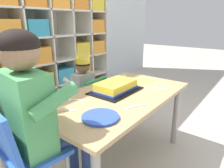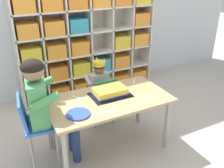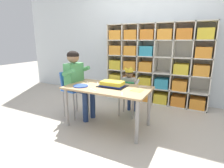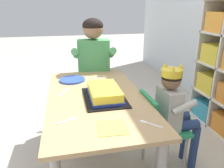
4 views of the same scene
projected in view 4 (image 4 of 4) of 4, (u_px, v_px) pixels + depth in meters
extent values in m
plane|color=#BCB2A3|center=(98.00, 164.00, 1.72)|extent=(16.00, 16.00, 0.00)
cube|color=silver|center=(212.00, 46.00, 2.32)|extent=(0.02, 0.34, 1.57)
cube|color=teal|center=(211.00, 109.00, 2.39)|extent=(0.26, 0.28, 0.19)
cube|color=yellow|center=(215.00, 83.00, 2.28)|extent=(0.26, 0.28, 0.19)
cube|color=yellow|center=(220.00, 54.00, 2.18)|extent=(0.26, 0.28, 0.19)
cube|color=tan|center=(96.00, 97.00, 1.52)|extent=(1.21, 0.66, 0.03)
cylinder|color=#9E9993|center=(61.00, 106.00, 2.07)|extent=(0.05, 0.05, 0.57)
cylinder|color=#9E9993|center=(115.00, 101.00, 2.18)|extent=(0.05, 0.05, 0.57)
cube|color=#238451|center=(165.00, 128.00, 1.57)|extent=(0.31, 0.29, 0.03)
cube|color=#238451|center=(150.00, 113.00, 1.50)|extent=(0.28, 0.07, 0.26)
cylinder|color=gray|center=(185.00, 157.00, 1.55)|extent=(0.02, 0.02, 0.34)
cylinder|color=gray|center=(169.00, 138.00, 1.77)|extent=(0.02, 0.02, 0.34)
cylinder|color=gray|center=(157.00, 161.00, 1.50)|extent=(0.02, 0.02, 0.34)
cylinder|color=gray|center=(144.00, 142.00, 1.72)|extent=(0.02, 0.02, 0.34)
cube|color=#B2ADA3|center=(168.00, 109.00, 1.52)|extent=(0.21, 0.12, 0.29)
sphere|color=brown|center=(171.00, 80.00, 1.45)|extent=(0.13, 0.13, 0.13)
ellipsoid|color=black|center=(172.00, 77.00, 1.44)|extent=(0.14, 0.14, 0.10)
cylinder|color=yellow|center=(172.00, 73.00, 1.43)|extent=(0.14, 0.14, 0.05)
cone|color=yellow|center=(181.00, 66.00, 1.43)|extent=(0.04, 0.04, 0.04)
cone|color=yellow|center=(173.00, 69.00, 1.36)|extent=(0.04, 0.04, 0.04)
cone|color=yellow|center=(165.00, 65.00, 1.46)|extent=(0.04, 0.04, 0.04)
cylinder|color=navy|center=(185.00, 126.00, 1.53)|extent=(0.08, 0.21, 0.07)
cylinder|color=navy|center=(176.00, 117.00, 1.64)|extent=(0.08, 0.21, 0.07)
cylinder|color=navy|center=(194.00, 148.00, 1.63)|extent=(0.06, 0.06, 0.36)
cylinder|color=navy|center=(185.00, 139.00, 1.74)|extent=(0.06, 0.06, 0.36)
cylinder|color=#B2ADA3|center=(184.00, 107.00, 1.40)|extent=(0.05, 0.17, 0.10)
cylinder|color=#B2ADA3|center=(166.00, 93.00, 1.63)|extent=(0.05, 0.17, 0.10)
cube|color=blue|center=(95.00, 82.00, 2.18)|extent=(0.33, 0.38, 0.03)
cube|color=blue|center=(94.00, 64.00, 2.26)|extent=(0.10, 0.33, 0.28)
cylinder|color=gray|center=(81.00, 109.00, 2.14)|extent=(0.02, 0.02, 0.45)
cylinder|color=gray|center=(110.00, 108.00, 2.17)|extent=(0.02, 0.02, 0.45)
cylinder|color=gray|center=(81.00, 100.00, 2.36)|extent=(0.02, 0.02, 0.45)
cylinder|color=gray|center=(108.00, 98.00, 2.39)|extent=(0.02, 0.02, 0.45)
cube|color=#4C9E5B|center=(94.00, 61.00, 2.11)|extent=(0.19, 0.32, 0.42)
sphere|color=#997051|center=(93.00, 29.00, 2.00)|extent=(0.19, 0.19, 0.19)
ellipsoid|color=black|center=(93.00, 26.00, 1.99)|extent=(0.19, 0.19, 0.14)
cylinder|color=navy|center=(85.00, 84.00, 2.02)|extent=(0.31, 0.13, 0.10)
cylinder|color=navy|center=(104.00, 83.00, 2.04)|extent=(0.31, 0.13, 0.10)
cylinder|color=navy|center=(86.00, 117.00, 1.97)|extent=(0.08, 0.08, 0.47)
cylinder|color=navy|center=(106.00, 116.00, 1.99)|extent=(0.08, 0.08, 0.47)
cylinder|color=#4C9E5B|center=(75.00, 54.00, 2.00)|extent=(0.25, 0.09, 0.14)
cylinder|color=#4C9E5B|center=(112.00, 53.00, 2.04)|extent=(0.25, 0.09, 0.14)
cube|color=black|center=(104.00, 97.00, 1.48)|extent=(0.40, 0.27, 0.01)
cube|color=yellow|center=(104.00, 92.00, 1.47)|extent=(0.32, 0.19, 0.07)
cube|color=#283DB2|center=(104.00, 96.00, 1.47)|extent=(0.33, 0.21, 0.02)
cylinder|color=blue|center=(72.00, 80.00, 1.82)|extent=(0.21, 0.21, 0.01)
cube|color=#F4DB4C|center=(112.00, 127.00, 1.12)|extent=(0.16, 0.16, 0.00)
cube|color=white|center=(101.00, 76.00, 1.93)|extent=(0.06, 0.09, 0.00)
cube|color=white|center=(95.00, 78.00, 1.89)|extent=(0.04, 0.04, 0.00)
cube|color=white|center=(63.00, 122.00, 1.17)|extent=(0.04, 0.09, 0.00)
cube|color=white|center=(73.00, 119.00, 1.20)|extent=(0.03, 0.04, 0.00)
cube|color=white|center=(154.00, 125.00, 1.14)|extent=(0.07, 0.07, 0.00)
cube|color=white|center=(143.00, 122.00, 1.17)|extent=(0.04, 0.04, 0.00)
cube|color=white|center=(62.00, 93.00, 1.55)|extent=(0.10, 0.06, 0.00)
cube|color=white|center=(67.00, 90.00, 1.62)|extent=(0.04, 0.03, 0.00)
cube|color=white|center=(108.00, 82.00, 1.78)|extent=(0.06, 0.09, 0.00)
cube|color=white|center=(114.00, 80.00, 1.82)|extent=(0.03, 0.04, 0.00)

